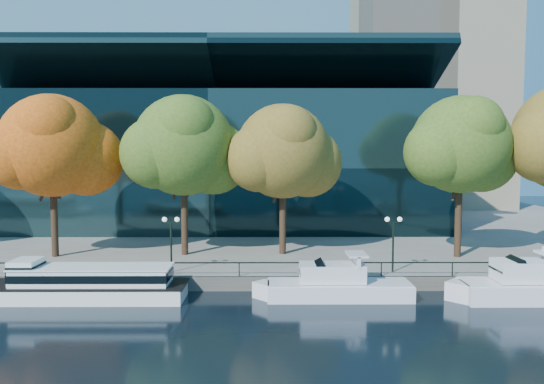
{
  "coord_description": "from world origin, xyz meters",
  "views": [
    {
      "loc": [
        2.12,
        -33.38,
        9.81
      ],
      "look_at": [
        2.33,
        8.0,
        6.56
      ],
      "focal_mm": 35.0,
      "sensor_mm": 36.0,
      "label": 1
    }
  ],
  "objects_px": {
    "tree_2": "(186,148)",
    "cruiser_far": "(528,285)",
    "tree_1": "(54,148)",
    "lamp_2": "(393,231)",
    "tree_3": "(285,153)",
    "lamp_1": "(171,231)",
    "tree_4": "(463,147)",
    "tour_boat": "(81,283)",
    "cruiser_near": "(333,285)"
  },
  "relations": [
    {
      "from": "cruiser_far",
      "to": "tree_2",
      "type": "height_order",
      "value": "tree_2"
    },
    {
      "from": "lamp_1",
      "to": "lamp_2",
      "type": "xyz_separation_m",
      "value": [
        16.07,
        0.0,
        0.0
      ]
    },
    {
      "from": "cruiser_far",
      "to": "tree_1",
      "type": "height_order",
      "value": "tree_1"
    },
    {
      "from": "cruiser_far",
      "to": "lamp_2",
      "type": "relative_size",
      "value": 2.6
    },
    {
      "from": "tree_4",
      "to": "tree_3",
      "type": "bearing_deg",
      "value": 174.77
    },
    {
      "from": "cruiser_far",
      "to": "lamp_1",
      "type": "height_order",
      "value": "lamp_1"
    },
    {
      "from": "cruiser_near",
      "to": "tree_1",
      "type": "height_order",
      "value": "tree_1"
    },
    {
      "from": "tree_4",
      "to": "lamp_2",
      "type": "distance_m",
      "value": 10.69
    },
    {
      "from": "tree_1",
      "to": "tree_2",
      "type": "distance_m",
      "value": 10.7
    },
    {
      "from": "cruiser_near",
      "to": "lamp_1",
      "type": "distance_m",
      "value": 12.2
    },
    {
      "from": "lamp_1",
      "to": "tree_2",
      "type": "bearing_deg",
      "value": 89.08
    },
    {
      "from": "tree_2",
      "to": "tree_3",
      "type": "height_order",
      "value": "tree_2"
    },
    {
      "from": "tree_1",
      "to": "tree_3",
      "type": "relative_size",
      "value": 1.05
    },
    {
      "from": "tree_1",
      "to": "lamp_1",
      "type": "relative_size",
      "value": 3.33
    },
    {
      "from": "tour_boat",
      "to": "cruiser_far",
      "type": "bearing_deg",
      "value": -0.77
    },
    {
      "from": "cruiser_far",
      "to": "lamp_1",
      "type": "distance_m",
      "value": 24.45
    },
    {
      "from": "lamp_2",
      "to": "lamp_1",
      "type": "bearing_deg",
      "value": 180.0
    },
    {
      "from": "tree_1",
      "to": "lamp_1",
      "type": "distance_m",
      "value": 13.45
    },
    {
      "from": "tour_boat",
      "to": "lamp_1",
      "type": "xyz_separation_m",
      "value": [
        5.26,
        3.68,
        2.83
      ]
    },
    {
      "from": "tree_1",
      "to": "lamp_2",
      "type": "height_order",
      "value": "tree_1"
    },
    {
      "from": "lamp_2",
      "to": "tree_2",
      "type": "bearing_deg",
      "value": 157.79
    },
    {
      "from": "tree_3",
      "to": "lamp_1",
      "type": "height_order",
      "value": "tree_3"
    },
    {
      "from": "lamp_1",
      "to": "tour_boat",
      "type": "bearing_deg",
      "value": -145.07
    },
    {
      "from": "cruiser_far",
      "to": "tree_4",
      "type": "height_order",
      "value": "tree_4"
    },
    {
      "from": "cruiser_far",
      "to": "tree_1",
      "type": "relative_size",
      "value": 0.78
    },
    {
      "from": "cruiser_near",
      "to": "tree_2",
      "type": "height_order",
      "value": "tree_2"
    },
    {
      "from": "cruiser_near",
      "to": "tree_2",
      "type": "xyz_separation_m",
      "value": [
        -11.2,
        9.95,
        9.1
      ]
    },
    {
      "from": "cruiser_near",
      "to": "lamp_1",
      "type": "height_order",
      "value": "lamp_1"
    },
    {
      "from": "tree_2",
      "to": "tree_4",
      "type": "distance_m",
      "value": 22.83
    },
    {
      "from": "cruiser_far",
      "to": "tree_2",
      "type": "xyz_separation_m",
      "value": [
        -23.83,
        10.59,
        8.96
      ]
    },
    {
      "from": "tour_boat",
      "to": "tree_2",
      "type": "height_order",
      "value": "tree_2"
    },
    {
      "from": "lamp_1",
      "to": "lamp_2",
      "type": "bearing_deg",
      "value": 0.0
    },
    {
      "from": "tree_3",
      "to": "tree_2",
      "type": "bearing_deg",
      "value": -178.1
    },
    {
      "from": "tour_boat",
      "to": "tree_2",
      "type": "relative_size",
      "value": 1.06
    },
    {
      "from": "cruiser_near",
      "to": "tree_4",
      "type": "xyz_separation_m",
      "value": [
        11.61,
        8.9,
        9.16
      ]
    },
    {
      "from": "tree_1",
      "to": "lamp_1",
      "type": "height_order",
      "value": "tree_1"
    },
    {
      "from": "tree_2",
      "to": "cruiser_far",
      "type": "bearing_deg",
      "value": -23.96
    },
    {
      "from": "tour_boat",
      "to": "cruiser_near",
      "type": "xyz_separation_m",
      "value": [
        16.57,
        0.25,
        -0.21
      ]
    },
    {
      "from": "tree_4",
      "to": "cruiser_near",
      "type": "bearing_deg",
      "value": -142.53
    },
    {
      "from": "tree_1",
      "to": "tree_2",
      "type": "height_order",
      "value": "tree_2"
    },
    {
      "from": "cruiser_far",
      "to": "cruiser_near",
      "type": "bearing_deg",
      "value": 177.08
    },
    {
      "from": "tree_1",
      "to": "tree_4",
      "type": "height_order",
      "value": "tree_1"
    },
    {
      "from": "tree_4",
      "to": "lamp_2",
      "type": "bearing_deg",
      "value": -141.37
    },
    {
      "from": "tree_2",
      "to": "tree_4",
      "type": "height_order",
      "value": "tree_2"
    },
    {
      "from": "tour_boat",
      "to": "lamp_1",
      "type": "relative_size",
      "value": 3.55
    },
    {
      "from": "cruiser_far",
      "to": "tree_2",
      "type": "distance_m",
      "value": 27.57
    },
    {
      "from": "tree_2",
      "to": "tree_1",
      "type": "bearing_deg",
      "value": -175.8
    },
    {
      "from": "tour_boat",
      "to": "tree_2",
      "type": "bearing_deg",
      "value": 62.23
    },
    {
      "from": "tree_1",
      "to": "tree_3",
      "type": "xyz_separation_m",
      "value": [
        18.97,
        1.06,
        -0.45
      ]
    },
    {
      "from": "cruiser_far",
      "to": "lamp_1",
      "type": "relative_size",
      "value": 2.6
    }
  ]
}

